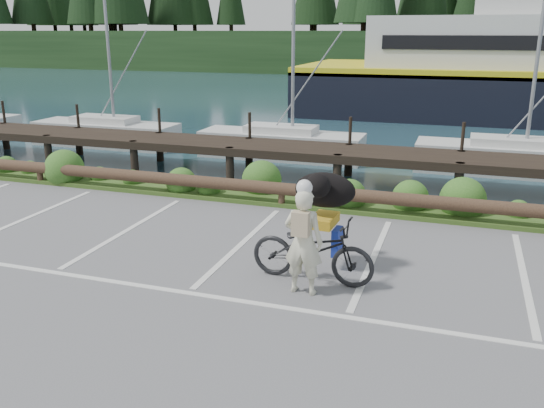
{
  "coord_description": "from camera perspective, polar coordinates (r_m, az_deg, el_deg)",
  "views": [
    {
      "loc": [
        3.96,
        -8.01,
        4.07
      ],
      "look_at": [
        0.86,
        1.31,
        1.1
      ],
      "focal_mm": 38.0,
      "sensor_mm": 36.0,
      "label": 1
    }
  ],
  "objects": [
    {
      "name": "ground",
      "position": [
        9.82,
        -7.23,
        -7.81
      ],
      "size": [
        72.0,
        72.0,
        0.0
      ],
      "primitive_type": "plane",
      "color": "#5A5A5D"
    },
    {
      "name": "cyclist",
      "position": [
        9.11,
        3.14,
        -3.77
      ],
      "size": [
        0.65,
        0.45,
        1.74
      ],
      "primitive_type": "imported",
      "rotation": [
        0.0,
        0.0,
        3.09
      ],
      "color": "beige",
      "rests_on": "ground"
    },
    {
      "name": "log_rail",
      "position": [
        13.83,
        0.95,
        -0.29
      ],
      "size": [
        32.0,
        0.3,
        0.6
      ],
      "primitive_type": null,
      "color": "#443021",
      "rests_on": "ground"
    },
    {
      "name": "harbor_backdrop",
      "position": [
        86.59,
        16.51,
        13.47
      ],
      "size": [
        170.0,
        160.0,
        30.0
      ],
      "color": "#1C3844",
      "rests_on": "ground"
    },
    {
      "name": "dog",
      "position": [
        10.01,
        5.27,
        1.39
      ],
      "size": [
        0.57,
        1.09,
        0.62
      ],
      "primitive_type": "ellipsoid",
      "rotation": [
        0.0,
        0.0,
        1.52
      ],
      "color": "black",
      "rests_on": "bicycle"
    },
    {
      "name": "bicycle",
      "position": [
        9.66,
        4.02,
        -4.55
      ],
      "size": [
        2.14,
        0.84,
        1.11
      ],
      "primitive_type": "imported",
      "rotation": [
        0.0,
        0.0,
        1.52
      ],
      "color": "black",
      "rests_on": "ground"
    },
    {
      "name": "vegetation_strip",
      "position": [
        14.45,
        1.79,
        0.68
      ],
      "size": [
        34.0,
        1.6,
        0.1
      ],
      "primitive_type": "cube",
      "color": "#3D5B21",
      "rests_on": "ground"
    }
  ]
}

